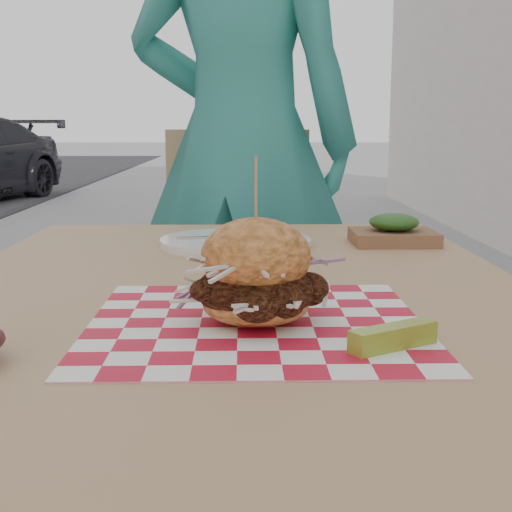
# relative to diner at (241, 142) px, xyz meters

# --- Properties ---
(diner) EXTENTS (0.76, 0.60, 1.83)m
(diner) POSITION_rel_diner_xyz_m (0.00, 0.00, 0.00)
(diner) COLOR teal
(diner) RESTS_ON ground
(patio_table) EXTENTS (0.80, 1.20, 0.75)m
(patio_table) POSITION_rel_diner_xyz_m (-0.01, -1.11, -0.24)
(patio_table) COLOR tan
(patio_table) RESTS_ON ground
(patio_chair) EXTENTS (0.45, 0.46, 0.95)m
(patio_chair) POSITION_rel_diner_xyz_m (-0.00, -0.03, -0.36)
(patio_chair) COLOR tan
(patio_chair) RESTS_ON ground
(paper_liner) EXTENTS (0.36, 0.36, 0.00)m
(paper_liner) POSITION_rel_diner_xyz_m (0.01, -1.29, -0.16)
(paper_liner) COLOR red
(paper_liner) RESTS_ON patio_table
(sandwich) EXTENTS (0.16, 0.16, 0.18)m
(sandwich) POSITION_rel_diner_xyz_m (0.01, -1.29, -0.11)
(sandwich) COLOR #EA8842
(sandwich) RESTS_ON paper_liner
(pickle_spear) EXTENTS (0.09, 0.07, 0.02)m
(pickle_spear) POSITION_rel_diner_xyz_m (0.14, -1.39, -0.15)
(pickle_spear) COLOR #9B9C2D
(pickle_spear) RESTS_ON paper_liner
(place_setting) EXTENTS (0.27, 0.27, 0.02)m
(place_setting) POSITION_rel_diner_xyz_m (-0.01, -0.79, -0.16)
(place_setting) COLOR white
(place_setting) RESTS_ON patio_table
(kraft_tray) EXTENTS (0.15, 0.12, 0.06)m
(kraft_tray) POSITION_rel_diner_xyz_m (0.28, -0.77, -0.14)
(kraft_tray) COLOR brown
(kraft_tray) RESTS_ON patio_table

